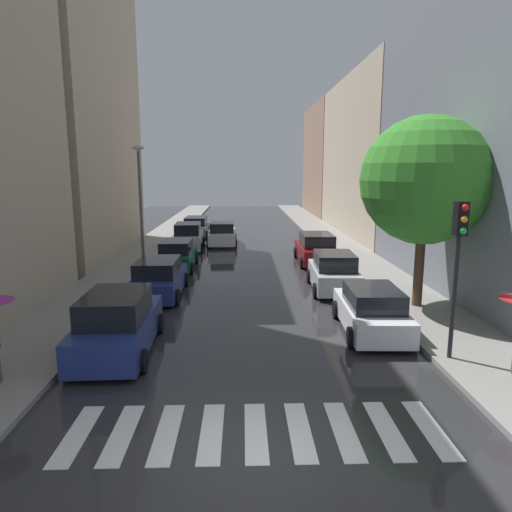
# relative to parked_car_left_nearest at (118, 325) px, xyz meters

# --- Properties ---
(ground_plane) EXTENTS (28.00, 72.00, 0.04)m
(ground_plane) POSITION_rel_parked_car_left_nearest_xyz_m (3.88, 18.74, -0.86)
(ground_plane) COLOR #29292C
(sidewalk_left) EXTENTS (3.00, 72.00, 0.15)m
(sidewalk_left) POSITION_rel_parked_car_left_nearest_xyz_m (-2.62, 18.74, -0.77)
(sidewalk_left) COLOR gray
(sidewalk_left) RESTS_ON ground
(sidewalk_right) EXTENTS (3.00, 72.00, 0.15)m
(sidewalk_right) POSITION_rel_parked_car_left_nearest_xyz_m (10.38, 18.74, -0.77)
(sidewalk_right) COLOR gray
(sidewalk_right) RESTS_ON ground
(crosswalk_stripes) EXTENTS (7.65, 2.20, 0.01)m
(crosswalk_stripes) POSITION_rel_parked_car_left_nearest_xyz_m (3.88, -4.25, -0.84)
(crosswalk_stripes) COLOR silver
(crosswalk_stripes) RESTS_ON ground
(building_left_mid) EXTENTS (6.00, 14.03, 18.56)m
(building_left_mid) POSITION_rel_parked_car_left_nearest_xyz_m (-7.12, 16.48, 8.44)
(building_left_mid) COLOR #B2A38C
(building_left_mid) RESTS_ON ground
(building_right_mid) EXTENTS (6.00, 19.00, 12.57)m
(building_right_mid) POSITION_rel_parked_car_left_nearest_xyz_m (14.88, 24.70, 5.45)
(building_right_mid) COLOR #B2A38C
(building_right_mid) RESTS_ON ground
(building_right_far) EXTENTS (6.00, 15.16, 12.69)m
(building_right_far) POSITION_rel_parked_car_left_nearest_xyz_m (14.88, 42.10, 5.50)
(building_right_far) COLOR #8C6B56
(building_right_far) RESTS_ON ground
(parked_car_left_nearest) EXTENTS (2.20, 4.57, 1.81)m
(parked_car_left_nearest) POSITION_rel_parked_car_left_nearest_xyz_m (0.00, 0.00, 0.00)
(parked_car_left_nearest) COLOR navy
(parked_car_left_nearest) RESTS_ON ground
(parked_car_left_second) EXTENTS (2.08, 4.45, 1.59)m
(parked_car_left_second) POSITION_rel_parked_car_left_nearest_xyz_m (0.09, 6.09, -0.09)
(parked_car_left_second) COLOR navy
(parked_car_left_second) RESTS_ON ground
(parked_car_left_third) EXTENTS (1.99, 4.27, 1.59)m
(parked_car_left_third) POSITION_rel_parked_car_left_nearest_xyz_m (0.11, 11.37, -0.10)
(parked_car_left_third) COLOR #0C4C2D
(parked_car_left_third) RESTS_ON ground
(parked_car_left_fourth) EXTENTS (2.16, 4.43, 1.79)m
(parked_car_left_fourth) POSITION_rel_parked_car_left_nearest_xyz_m (-0.00, 17.62, -0.01)
(parked_car_left_fourth) COLOR #B2B7BF
(parked_car_left_fourth) RESTS_ON ground
(parked_car_left_fifth) EXTENTS (2.08, 4.76, 1.59)m
(parked_car_left_fifth) POSITION_rel_parked_car_left_nearest_xyz_m (-0.07, 23.76, -0.09)
(parked_car_left_fifth) COLOR #474C51
(parked_car_left_fifth) RESTS_ON ground
(parked_car_right_nearest) EXTENTS (2.14, 4.26, 1.54)m
(parked_car_right_nearest) POSITION_rel_parked_car_left_nearest_xyz_m (7.83, 1.45, -0.12)
(parked_car_right_nearest) COLOR silver
(parked_car_right_nearest) RESTS_ON ground
(parked_car_right_second) EXTENTS (2.20, 4.09, 1.71)m
(parked_car_right_second) POSITION_rel_parked_car_left_nearest_xyz_m (7.64, 6.75, -0.05)
(parked_car_right_second) COLOR #B2B7BF
(parked_car_right_second) RESTS_ON ground
(parked_car_right_third) EXTENTS (2.19, 4.77, 1.72)m
(parked_car_right_third) POSITION_rel_parked_car_left_nearest_xyz_m (7.83, 12.82, -0.04)
(parked_car_right_third) COLOR maroon
(parked_car_right_third) RESTS_ON ground
(car_midroad) EXTENTS (2.17, 4.38, 1.63)m
(car_midroad) POSITION_rel_parked_car_left_nearest_xyz_m (2.18, 19.48, -0.08)
(car_midroad) COLOR silver
(car_midroad) RESTS_ON ground
(street_tree_right) EXTENTS (4.69, 4.69, 7.07)m
(street_tree_right) POSITION_rel_parked_car_left_nearest_xyz_m (10.30, 3.93, 4.02)
(street_tree_right) COLOR #513823
(street_tree_right) RESTS_ON sidewalk_right
(traffic_light_right_corner) EXTENTS (0.30, 0.42, 4.30)m
(traffic_light_right_corner) POSITION_rel_parked_car_left_nearest_xyz_m (9.33, -1.03, 2.44)
(traffic_light_right_corner) COLOR black
(traffic_light_right_corner) RESTS_ON sidewalk_right
(lamp_post_left) EXTENTS (0.60, 0.28, 6.34)m
(lamp_post_left) POSITION_rel_parked_car_left_nearest_xyz_m (-1.67, 11.32, 3.00)
(lamp_post_left) COLOR #595B60
(lamp_post_left) RESTS_ON sidewalk_left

